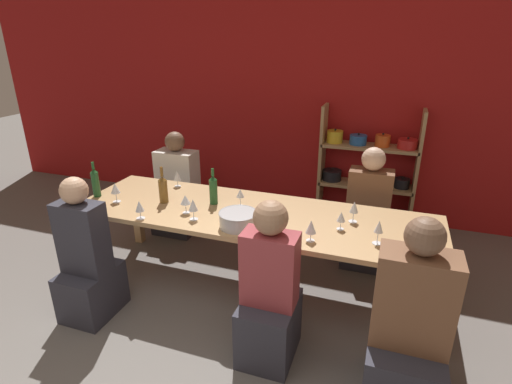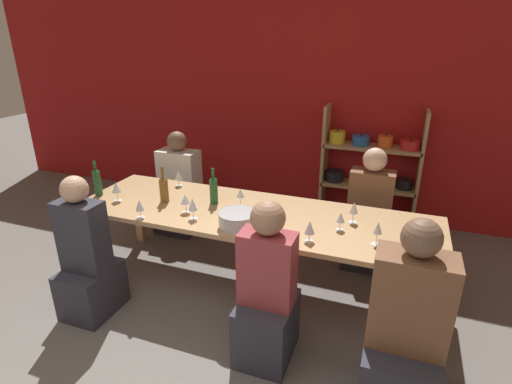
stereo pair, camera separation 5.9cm
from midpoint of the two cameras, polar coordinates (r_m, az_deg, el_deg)
wall_back_red at (r=5.00m, az=5.59°, el=12.44°), size 8.80×0.06×2.70m
shelf_unit at (r=4.84m, az=16.11°, el=1.65°), size 1.10×0.30×1.39m
dining_table at (r=3.40m, az=-0.09°, el=-4.02°), size 3.08×0.94×0.74m
mixing_bowl at (r=3.12m, az=-2.11°, el=-3.84°), size 0.31×0.31×0.12m
wine_bottle_green at (r=3.63m, az=-12.58°, el=0.52°), size 0.08×0.08×0.33m
wine_bottle_dark at (r=3.52m, az=-5.59°, el=0.41°), size 0.07×0.07×0.33m
wine_bottle_amber at (r=3.95m, az=-21.35°, el=1.44°), size 0.07×0.07×0.33m
wine_glass_red_a at (r=2.90m, az=8.25°, el=-5.09°), size 0.08×0.08×0.16m
wine_glass_red_b at (r=3.17m, az=24.09°, el=-4.38°), size 0.07×0.07×0.17m
wine_glass_red_c at (r=3.25m, az=-8.51°, el=-1.87°), size 0.07×0.07×0.18m
wine_glass_white_a at (r=3.25m, az=14.31°, el=-2.29°), size 0.07×0.07×0.18m
wine_glass_empty_a at (r=2.96m, az=17.56°, el=-4.98°), size 0.07×0.07×0.18m
wine_glass_empty_b at (r=3.99m, az=-10.62°, el=2.35°), size 0.07×0.07×0.16m
wine_glass_empty_c at (r=3.38m, az=-9.57°, el=-1.05°), size 0.08×0.08×0.16m
wine_glass_red_d at (r=3.11m, az=12.51°, el=-3.64°), size 0.07×0.07×0.15m
wine_glass_white_b at (r=3.46m, az=-1.76°, el=-0.24°), size 0.07×0.07×0.16m
wine_glass_red_e at (r=3.37m, az=-15.81°, el=-1.92°), size 0.07×0.07×0.16m
wine_glass_empty_d at (r=3.76m, az=-18.90°, el=0.59°), size 0.08×0.08×0.18m
person_near_a at (r=3.47m, az=-22.45°, el=-9.51°), size 0.36×0.46×1.18m
person_far_a at (r=4.68m, az=-10.32°, el=-0.36°), size 0.45×0.57×1.15m
person_near_b at (r=2.81m, az=2.18°, el=-15.36°), size 0.36×0.46×1.19m
person_far_b at (r=4.06m, az=16.08°, el=-4.17°), size 0.41×0.51×1.18m
person_near_c at (r=2.67m, az=20.98°, el=-19.33°), size 0.44×0.54×1.25m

